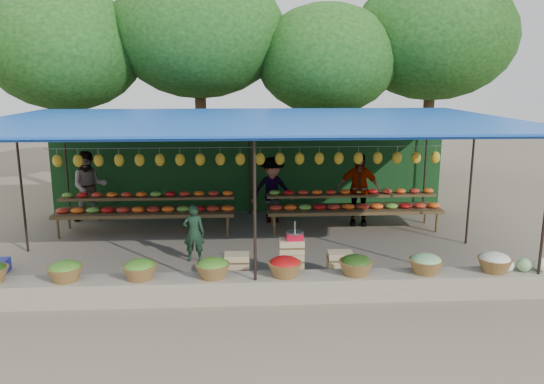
{
  "coord_description": "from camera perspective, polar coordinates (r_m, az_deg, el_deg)",
  "views": [
    {
      "loc": [
        -0.19,
        -11.09,
        3.69
      ],
      "look_at": [
        0.45,
        0.2,
        1.19
      ],
      "focal_mm": 35.0,
      "sensor_mm": 36.0,
      "label": 1
    }
  ],
  "objects": [
    {
      "name": "customer_mid",
      "position": [
        13.46,
        0.04,
        0.22
      ],
      "size": [
        1.17,
        0.79,
        1.68
      ],
      "primitive_type": "imported",
      "rotation": [
        0.0,
        0.0,
        0.16
      ],
      "color": "slate",
      "rests_on": "ground"
    },
    {
      "name": "tree_row",
      "position": [
        17.22,
        -0.99,
        15.82
      ],
      "size": [
        16.51,
        5.5,
        7.12
      ],
      "color": "#332312",
      "rests_on": "ground"
    },
    {
      "name": "vendor_seated",
      "position": [
        10.8,
        -8.41,
        -4.37
      ],
      "size": [
        0.43,
        0.29,
        1.18
      ],
      "primitive_type": "imported",
      "rotation": [
        0.0,
        0.0,
        3.13
      ],
      "color": "#183420",
      "rests_on": "ground"
    },
    {
      "name": "weighing_scale",
      "position": [
        9.66,
        2.46,
        -4.65
      ],
      "size": [
        0.32,
        0.32,
        0.34
      ],
      "color": "red",
      "rests_on": "crate_counter"
    },
    {
      "name": "stall_canopy",
      "position": [
        11.21,
        -2.29,
        7.22
      ],
      "size": [
        10.8,
        6.6,
        2.82
      ],
      "color": "black",
      "rests_on": "ground"
    },
    {
      "name": "fruit_table_left",
      "position": [
        13.02,
        -13.35,
        -1.59
      ],
      "size": [
        4.21,
        0.95,
        0.93
      ],
      "color": "#48351C",
      "rests_on": "ground"
    },
    {
      "name": "fruit_table_right",
      "position": [
        13.1,
        8.72,
        -1.31
      ],
      "size": [
        4.21,
        0.95,
        0.93
      ],
      "color": "#48351C",
      "rests_on": "ground"
    },
    {
      "name": "customer_left",
      "position": [
        14.32,
        -19.04,
        0.56
      ],
      "size": [
        1.03,
        0.89,
        1.82
      ],
      "primitive_type": "imported",
      "rotation": [
        0.0,
        0.0,
        0.26
      ],
      "color": "slate",
      "rests_on": "ground"
    },
    {
      "name": "netting_backdrop",
      "position": [
        14.45,
        -2.47,
        2.71
      ],
      "size": [
        10.6,
        0.06,
        2.5
      ],
      "primitive_type": "cube",
      "color": "#18451A",
      "rests_on": "ground"
    },
    {
      "name": "produce_baskets",
      "position": [
        8.91,
        -2.49,
        -8.11
      ],
      "size": [
        8.98,
        0.58,
        0.34
      ],
      "color": "brown",
      "rests_on": "stone_curb"
    },
    {
      "name": "stone_curb",
      "position": [
        9.05,
        -1.82,
        -10.26
      ],
      "size": [
        10.6,
        0.55,
        0.4
      ],
      "primitive_type": "cube",
      "color": "gray",
      "rests_on": "ground"
    },
    {
      "name": "ground",
      "position": [
        11.69,
        -2.17,
        -5.96
      ],
      "size": [
        60.0,
        60.0,
        0.0
      ],
      "primitive_type": "plane",
      "color": "#6B5F4F",
      "rests_on": "ground"
    },
    {
      "name": "crate_counter",
      "position": [
        9.83,
        1.94,
        -7.68
      ],
      "size": [
        2.36,
        0.35,
        0.77
      ],
      "color": "tan",
      "rests_on": "ground"
    },
    {
      "name": "customer_right",
      "position": [
        13.39,
        9.28,
        0.3
      ],
      "size": [
        1.13,
        0.62,
        1.82
      ],
      "primitive_type": "imported",
      "rotation": [
        0.0,
        0.0,
        -0.17
      ],
      "color": "slate",
      "rests_on": "ground"
    }
  ]
}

